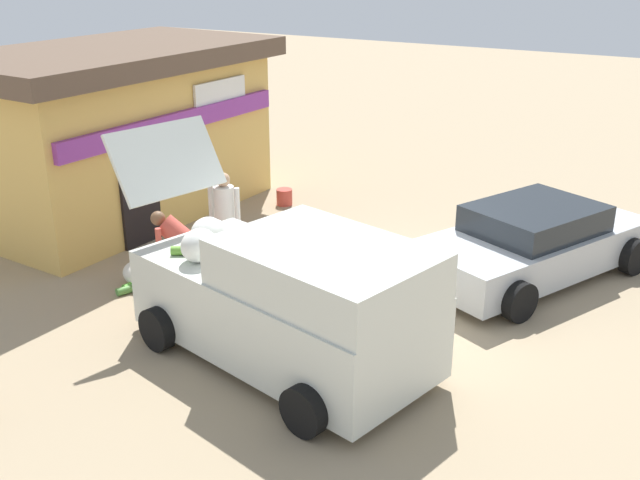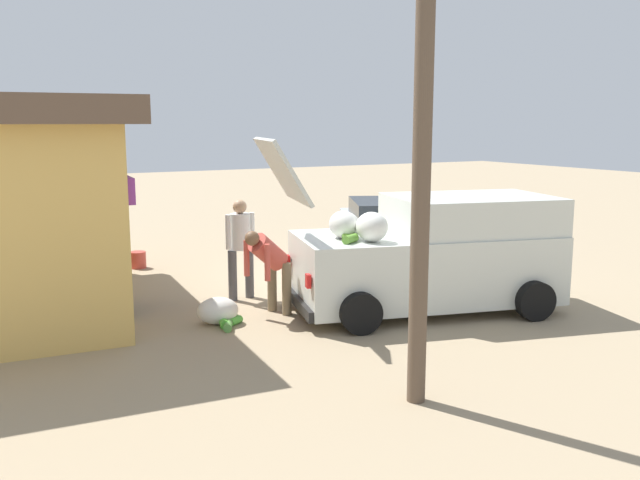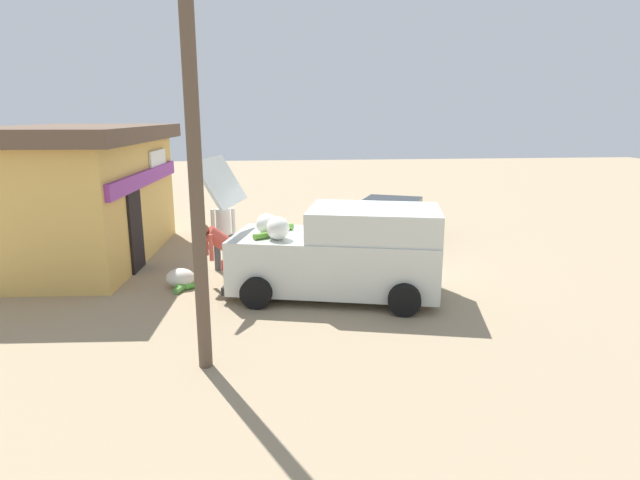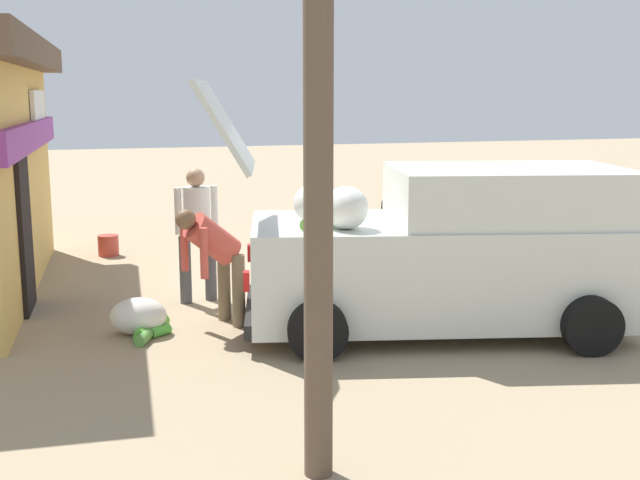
{
  "view_description": "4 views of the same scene",
  "coord_description": "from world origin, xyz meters",
  "px_view_note": "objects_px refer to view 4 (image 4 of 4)",
  "views": [
    {
      "loc": [
        -10.0,
        -4.64,
        5.22
      ],
      "look_at": [
        -1.27,
        0.28,
        1.26
      ],
      "focal_mm": 42.3,
      "sensor_mm": 36.0,
      "label": 1
    },
    {
      "loc": [
        -11.18,
        6.77,
        3.02
      ],
      "look_at": [
        -0.95,
        1.25,
        1.0
      ],
      "focal_mm": 38.14,
      "sensor_mm": 36.0,
      "label": 2
    },
    {
      "loc": [
        -12.76,
        1.57,
        3.65
      ],
      "look_at": [
        -1.16,
        0.32,
        0.84
      ],
      "focal_mm": 29.41,
      "sensor_mm": 36.0,
      "label": 3
    },
    {
      "loc": [
        -10.43,
        4.06,
        2.64
      ],
      "look_at": [
        -0.53,
        0.91,
        0.72
      ],
      "focal_mm": 44.43,
      "sensor_mm": 36.0,
      "label": 4
    }
  ],
  "objects_px": {
    "delivery_van": "(449,249)",
    "unloaded_banana_pile": "(140,318)",
    "vendor_standing": "(197,225)",
    "customer_bending": "(214,253)",
    "parked_sedan": "(441,215)",
    "paint_bucket": "(108,245)"
  },
  "relations": [
    {
      "from": "unloaded_banana_pile",
      "to": "parked_sedan",
      "type": "bearing_deg",
      "value": -56.86
    },
    {
      "from": "vendor_standing",
      "to": "paint_bucket",
      "type": "height_order",
      "value": "vendor_standing"
    },
    {
      "from": "paint_bucket",
      "to": "parked_sedan",
      "type": "bearing_deg",
      "value": -101.12
    },
    {
      "from": "delivery_van",
      "to": "vendor_standing",
      "type": "bearing_deg",
      "value": 50.72
    },
    {
      "from": "parked_sedan",
      "to": "vendor_standing",
      "type": "relative_size",
      "value": 2.68
    },
    {
      "from": "vendor_standing",
      "to": "customer_bending",
      "type": "xyz_separation_m",
      "value": [
        -1.17,
        -0.01,
        -0.14
      ]
    },
    {
      "from": "delivery_van",
      "to": "paint_bucket",
      "type": "relative_size",
      "value": 14.52
    },
    {
      "from": "unloaded_banana_pile",
      "to": "paint_bucket",
      "type": "bearing_deg",
      "value": 1.43
    },
    {
      "from": "vendor_standing",
      "to": "paint_bucket",
      "type": "xyz_separation_m",
      "value": [
        3.4,
        0.96,
        -0.83
      ]
    },
    {
      "from": "delivery_van",
      "to": "vendor_standing",
      "type": "height_order",
      "value": "delivery_van"
    },
    {
      "from": "paint_bucket",
      "to": "vendor_standing",
      "type": "bearing_deg",
      "value": -164.21
    },
    {
      "from": "customer_bending",
      "to": "paint_bucket",
      "type": "height_order",
      "value": "customer_bending"
    },
    {
      "from": "customer_bending",
      "to": "unloaded_banana_pile",
      "type": "distance_m",
      "value": 1.1
    },
    {
      "from": "delivery_van",
      "to": "unloaded_banana_pile",
      "type": "xyz_separation_m",
      "value": [
        0.83,
        3.36,
        -0.74
      ]
    },
    {
      "from": "vendor_standing",
      "to": "parked_sedan",
      "type": "bearing_deg",
      "value": -63.17
    },
    {
      "from": "parked_sedan",
      "to": "customer_bending",
      "type": "relative_size",
      "value": 3.32
    },
    {
      "from": "delivery_van",
      "to": "unloaded_banana_pile",
      "type": "bearing_deg",
      "value": 76.07
    },
    {
      "from": "customer_bending",
      "to": "unloaded_banana_pile",
      "type": "bearing_deg",
      "value": 93.92
    },
    {
      "from": "vendor_standing",
      "to": "paint_bucket",
      "type": "distance_m",
      "value": 3.63
    },
    {
      "from": "vendor_standing",
      "to": "unloaded_banana_pile",
      "type": "xyz_separation_m",
      "value": [
        -1.22,
        0.85,
        -0.82
      ]
    },
    {
      "from": "paint_bucket",
      "to": "unloaded_banana_pile",
      "type": "bearing_deg",
      "value": -178.57
    },
    {
      "from": "parked_sedan",
      "to": "unloaded_banana_pile",
      "type": "distance_m",
      "value": 6.48
    }
  ]
}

